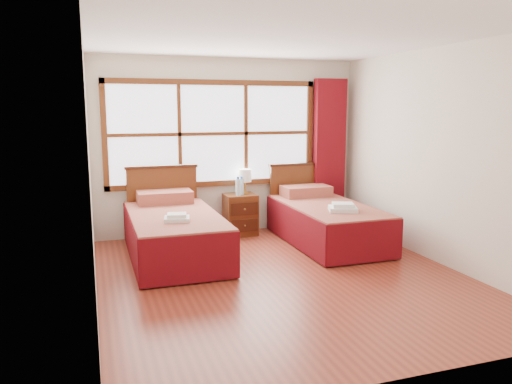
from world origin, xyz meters
name	(u,v)px	position (x,y,z in m)	size (l,w,h in m)	color
floor	(283,277)	(0.00, 0.00, 0.00)	(4.50, 4.50, 0.00)	brown
ceiling	(286,37)	(0.00, 0.00, 2.60)	(4.50, 4.50, 0.00)	white
wall_back	(229,147)	(0.00, 2.25, 1.30)	(4.00, 4.00, 0.00)	silver
wall_left	(90,169)	(-2.00, 0.00, 1.30)	(4.50, 4.50, 0.00)	silver
wall_right	(439,156)	(2.00, 0.00, 1.30)	(4.50, 4.50, 0.00)	silver
window	(213,134)	(-0.25, 2.21, 1.50)	(3.16, 0.06, 1.56)	white
curtain	(329,153)	(1.60, 2.11, 1.17)	(0.50, 0.16, 2.30)	maroon
bed_left	(174,231)	(-1.03, 1.20, 0.33)	(1.10, 2.12, 1.07)	#35170B
bed_right	(325,220)	(1.10, 1.20, 0.31)	(1.06, 2.08, 1.03)	#35170B
nightstand	(240,214)	(0.10, 1.99, 0.31)	(0.46, 0.45, 0.61)	#592C13
towels_left	(177,218)	(-1.06, 0.72, 0.61)	(0.34, 0.31, 0.09)	white
towels_right	(343,208)	(1.10, 0.69, 0.59)	(0.44, 0.42, 0.11)	white
lamp	(245,176)	(0.19, 2.04, 0.87)	(0.19, 0.19, 0.37)	gold
bottle_near	(238,187)	(0.03, 1.90, 0.74)	(0.07, 0.07, 0.28)	#BFE6F6
bottle_far	(241,186)	(0.11, 1.98, 0.73)	(0.07, 0.07, 0.27)	#BFE6F6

